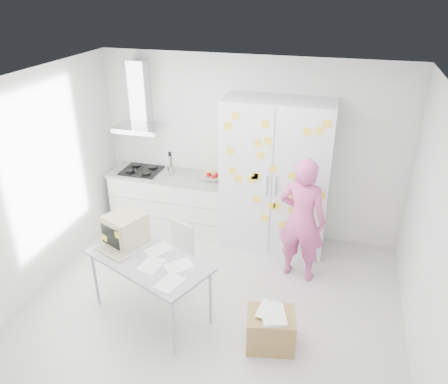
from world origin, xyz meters
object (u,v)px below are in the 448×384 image
(person, at_px, (302,220))
(desk, at_px, (133,242))
(chair, at_px, (177,252))
(cardboard_box, at_px, (271,329))

(person, bearing_deg, desk, 41.12)
(person, relative_size, desk, 1.06)
(person, bearing_deg, chair, 33.15)
(desk, bearing_deg, cardboard_box, 14.05)
(person, relative_size, cardboard_box, 2.91)
(person, bearing_deg, cardboard_box, 95.03)
(person, xyz_separation_m, cardboard_box, (-0.13, -1.34, -0.64))
(chair, bearing_deg, person, 45.34)
(desk, distance_m, cardboard_box, 1.84)
(desk, relative_size, chair, 1.85)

